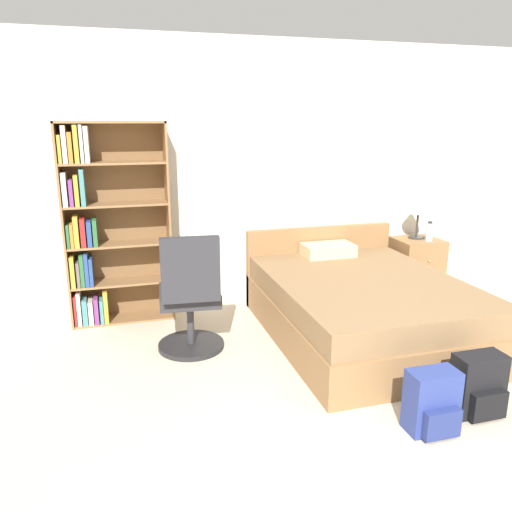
# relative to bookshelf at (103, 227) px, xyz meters

# --- Properties ---
(wall_back) EXTENTS (9.00, 0.06, 2.60)m
(wall_back) POSITION_rel_bookshelf_xyz_m (1.65, 0.20, 0.39)
(wall_back) COLOR silver
(wall_back) RESTS_ON ground_plane
(bookshelf) EXTENTS (0.93, 0.30, 1.83)m
(bookshelf) POSITION_rel_bookshelf_xyz_m (0.00, 0.00, 0.00)
(bookshelf) COLOR olive
(bookshelf) RESTS_ON ground_plane
(bed) EXTENTS (1.55, 2.05, 0.78)m
(bed) POSITION_rel_bookshelf_xyz_m (2.12, -0.93, -0.63)
(bed) COLOR olive
(bed) RESTS_ON ground_plane
(office_chair) EXTENTS (0.55, 0.61, 1.01)m
(office_chair) POSITION_rel_bookshelf_xyz_m (0.64, -0.89, -0.45)
(office_chair) COLOR #232326
(office_chair) RESTS_ON ground_plane
(nightstand) EXTENTS (0.48, 0.45, 0.61)m
(nightstand) POSITION_rel_bookshelf_xyz_m (3.22, -0.11, -0.60)
(nightstand) COLOR olive
(nightstand) RESTS_ON ground_plane
(table_lamp) EXTENTS (0.22, 0.22, 0.45)m
(table_lamp) POSITION_rel_bookshelf_xyz_m (3.22, -0.07, 0.04)
(table_lamp) COLOR #333333
(table_lamp) RESTS_ON nightstand
(water_bottle) EXTENTS (0.07, 0.07, 0.21)m
(water_bottle) POSITION_rel_bookshelf_xyz_m (3.27, -0.22, -0.20)
(water_bottle) COLOR silver
(water_bottle) RESTS_ON nightstand
(backpack_black) EXTENTS (0.32, 0.23, 0.40)m
(backpack_black) POSITION_rel_bookshelf_xyz_m (2.28, -2.27, -0.71)
(backpack_black) COLOR black
(backpack_black) RESTS_ON ground_plane
(backpack_blue) EXTENTS (0.31, 0.23, 0.39)m
(backpack_blue) POSITION_rel_bookshelf_xyz_m (1.88, -2.35, -0.72)
(backpack_blue) COLOR navy
(backpack_blue) RESTS_ON ground_plane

